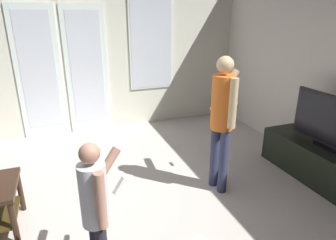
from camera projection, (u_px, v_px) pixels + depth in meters
The scene contains 6 objects.
ground_plane at pixel (100, 225), 2.81m from camera, with size 5.98×5.25×0.02m, color beige.
wall_back_with_doors at pixel (73, 55), 4.65m from camera, with size 5.98×0.09×2.68m.
tv_stand at pixel (326, 166), 3.42m from camera, with size 0.49×1.68×0.44m.
flat_screen_tv at pixel (334, 124), 3.24m from camera, with size 0.08×1.12×0.63m.
person_adult at pixel (223, 114), 3.09m from camera, with size 0.45×0.45×1.53m.
person_child at pixel (96, 206), 1.94m from camera, with size 0.36×0.37×1.16m.
Camera 1 is at (-0.19, -2.38, 1.90)m, focal length 30.91 mm.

